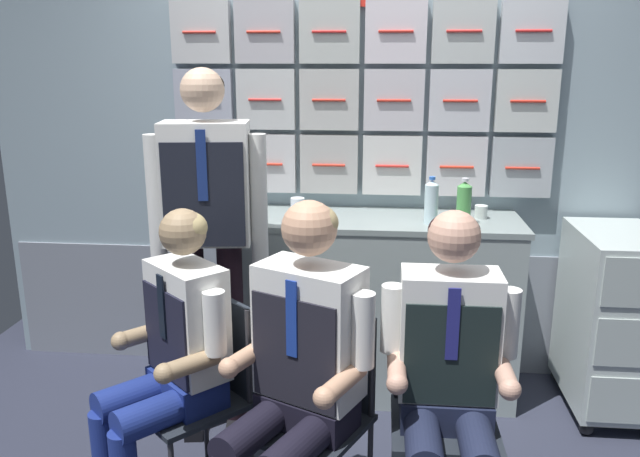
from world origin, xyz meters
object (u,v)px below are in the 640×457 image
at_px(service_trolley, 611,317).
at_px(crew_member_near_trolley, 449,370).
at_px(crew_member_right, 298,363).
at_px(crew_member_standing, 208,221).
at_px(coffee_cup_white, 481,212).
at_px(crew_member_left, 170,353).
at_px(water_bottle_blue_cap, 464,203).
at_px(folding_chair_near_trolley, 443,393).
at_px(folding_chair_right, 320,395).
at_px(folding_chair_left, 208,376).

bearing_deg(service_trolley, crew_member_near_trolley, -131.50).
xyz_separation_m(crew_member_right, crew_member_near_trolley, (0.55, 0.05, -0.03)).
height_order(crew_member_standing, coffee_cup_white, crew_member_standing).
bearing_deg(crew_member_right, crew_member_standing, 125.06).
height_order(crew_member_left, crew_member_near_trolley, crew_member_near_trolley).
xyz_separation_m(water_bottle_blue_cap, coffee_cup_white, (0.11, 0.13, -0.07)).
relative_size(crew_member_left, coffee_cup_white, 17.86).
distance_m(crew_member_left, folding_chair_near_trolley, 1.08).
height_order(service_trolley, folding_chair_right, service_trolley).
xyz_separation_m(service_trolley, folding_chair_near_trolley, (-0.93, -0.90, 0.02)).
relative_size(folding_chair_left, crew_member_right, 0.65).
bearing_deg(folding_chair_near_trolley, crew_member_left, -176.17).
xyz_separation_m(folding_chair_left, crew_member_right, (0.41, -0.25, 0.21)).
bearing_deg(water_bottle_blue_cap, folding_chair_left, -142.32).
relative_size(folding_chair_near_trolley, crew_member_standing, 0.49).
relative_size(crew_member_left, crew_member_standing, 0.71).
distance_m(folding_chair_right, crew_member_standing, 0.99).
bearing_deg(coffee_cup_white, crew_member_standing, -158.88).
bearing_deg(crew_member_right, folding_chair_near_trolley, 20.60).
relative_size(service_trolley, folding_chair_left, 1.12).
height_order(folding_chair_left, crew_member_near_trolley, crew_member_near_trolley).
xyz_separation_m(service_trolley, water_bottle_blue_cap, (-0.78, 0.01, 0.59)).
bearing_deg(water_bottle_blue_cap, folding_chair_right, -123.11).
relative_size(folding_chair_left, crew_member_left, 0.69).
xyz_separation_m(crew_member_left, crew_member_standing, (0.01, 0.60, 0.38)).
bearing_deg(crew_member_left, folding_chair_right, 0.75).
xyz_separation_m(folding_chair_near_trolley, crew_member_standing, (-1.06, 0.53, 0.54)).
bearing_deg(crew_member_left, coffee_cup_white, 39.74).
height_order(folding_chair_near_trolley, crew_member_near_trolley, crew_member_near_trolley).
relative_size(crew_member_left, crew_member_near_trolley, 0.97).
distance_m(service_trolley, coffee_cup_white, 0.85).
xyz_separation_m(folding_chair_right, crew_member_right, (-0.07, -0.14, 0.21)).
bearing_deg(crew_member_left, crew_member_standing, 89.05).
bearing_deg(service_trolley, water_bottle_blue_cap, 179.23).
bearing_deg(crew_member_standing, folding_chair_near_trolley, -26.38).
bearing_deg(folding_chair_left, service_trolley, 24.18).
xyz_separation_m(crew_member_right, coffee_cup_white, (0.81, 1.24, 0.29)).
bearing_deg(service_trolley, folding_chair_near_trolley, -136.18).
height_order(water_bottle_blue_cap, coffee_cup_white, water_bottle_blue_cap).
height_order(crew_member_near_trolley, water_bottle_blue_cap, crew_member_near_trolley).
relative_size(folding_chair_left, water_bottle_blue_cap, 3.62).
xyz_separation_m(folding_chair_right, crew_member_near_trolley, (0.48, -0.10, 0.18)).
height_order(folding_chair_left, crew_member_right, crew_member_right).
distance_m(crew_member_right, crew_member_standing, 0.95).
height_order(service_trolley, water_bottle_blue_cap, water_bottle_blue_cap).
relative_size(crew_member_right, crew_member_standing, 0.75).
bearing_deg(crew_member_left, folding_chair_left, 46.82).
distance_m(crew_member_near_trolley, coffee_cup_white, 1.26).
height_order(folding_chair_right, folding_chair_near_trolley, same).
xyz_separation_m(service_trolley, coffee_cup_white, (-0.67, 0.14, 0.51)).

